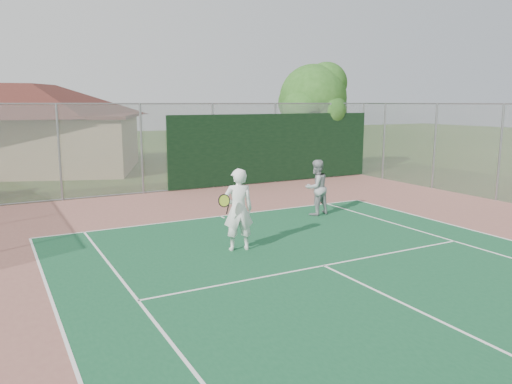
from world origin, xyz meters
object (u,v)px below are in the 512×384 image
player_grey_back (316,188)px  clubhouse (19,119)px  tree (315,101)px  player_white_front (238,210)px

player_grey_back → clubhouse: bearing=-72.7°
clubhouse → tree: 15.22m
clubhouse → player_grey_back: clubhouse is taller
clubhouse → player_grey_back: (7.48, -15.91, -1.82)m
tree → player_grey_back: tree is taller
tree → player_white_front: size_ratio=2.77×
clubhouse → player_grey_back: bearing=-44.4°
player_grey_back → tree: bearing=-132.3°
clubhouse → player_white_front: 18.62m
tree → player_white_front: bearing=-132.3°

